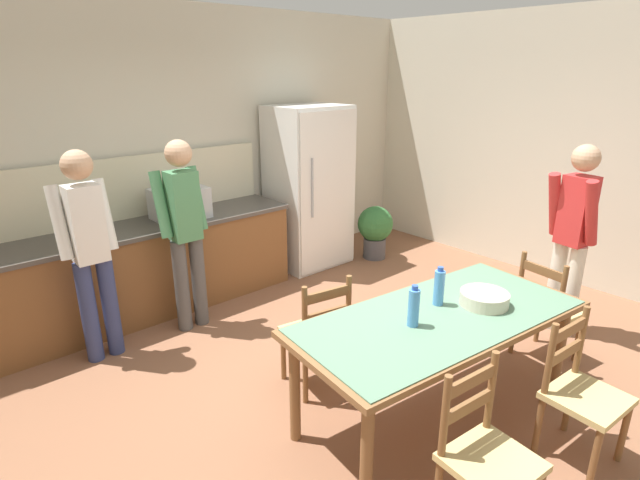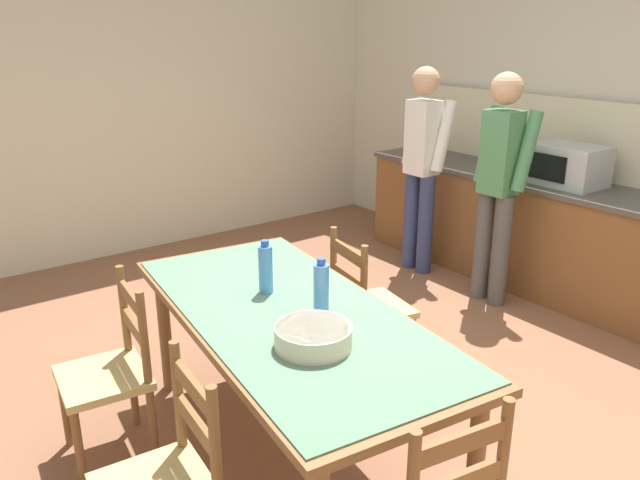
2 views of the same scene
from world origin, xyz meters
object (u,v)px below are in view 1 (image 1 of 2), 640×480
object	(u,v)px
bottle_off_centre	(439,287)
chair_head_end	(547,310)
refrigerator	(309,188)
potted_plant	(375,228)
microwave	(180,203)
dining_table	(439,326)
chair_side_far_left	(317,334)
serving_bowl	(484,298)
bottle_near_centre	(414,307)
chair_side_near_right	(581,393)
person_by_table	(573,232)
person_at_counter	(185,226)
chair_side_near_left	(486,456)
person_at_sink	(89,247)

from	to	relation	value
bottle_off_centre	chair_head_end	world-z (taller)	bottle_off_centre
refrigerator	potted_plant	distance (m)	1.00
microwave	dining_table	size ratio (longest dim) A/B	0.24
chair_side_far_left	potted_plant	world-z (taller)	chair_side_far_left
dining_table	serving_bowl	bearing A→B (deg)	-17.83
dining_table	bottle_near_centre	world-z (taller)	bottle_near_centre
chair_side_near_right	person_by_table	world-z (taller)	person_by_table
microwave	dining_table	world-z (taller)	microwave
microwave	bottle_off_centre	size ratio (longest dim) A/B	1.85
chair_head_end	potted_plant	bearing A→B (deg)	-6.03
microwave	person_at_counter	world-z (taller)	person_at_counter
refrigerator	chair_side_far_left	size ratio (longest dim) A/B	2.08
microwave	chair_side_near_left	size ratio (longest dim) A/B	0.55
chair_side_near_right	person_by_table	bearing A→B (deg)	31.80
bottle_off_centre	chair_head_end	xyz separation A→B (m)	(1.16, -0.25, -0.46)
chair_side_far_left	person_by_table	size ratio (longest dim) A/B	0.54
dining_table	serving_bowl	distance (m)	0.38
chair_side_far_left	potted_plant	distance (m)	2.79
refrigerator	bottle_near_centre	xyz separation A→B (m)	(-1.50, -2.74, -0.04)
chair_side_far_left	chair_side_near_right	world-z (taller)	same
bottle_off_centre	chair_side_near_right	world-z (taller)	bottle_off_centre
microwave	chair_side_far_left	distance (m)	2.08
chair_side_near_right	person_at_sink	size ratio (longest dim) A/B	0.53
microwave	serving_bowl	bearing A→B (deg)	-75.96
bottle_near_centre	bottle_off_centre	xyz separation A→B (m)	(0.36, 0.07, 0.00)
refrigerator	chair_side_near_left	world-z (taller)	refrigerator
bottle_off_centre	potted_plant	world-z (taller)	bottle_off_centre
bottle_near_centre	person_at_counter	world-z (taller)	person_at_counter
refrigerator	chair_side_far_left	bearing A→B (deg)	-129.14
person_at_sink	potted_plant	world-z (taller)	person_at_sink
bottle_off_centre	serving_bowl	size ratio (longest dim) A/B	0.84
bottle_near_centre	bottle_off_centre	size ratio (longest dim) A/B	1.00
chair_side_far_left	chair_side_near_left	xyz separation A→B (m)	(-0.17, -1.48, 0.00)
chair_head_end	person_at_counter	bearing A→B (deg)	47.39
chair_head_end	chair_side_near_left	xyz separation A→B (m)	(-1.81, -0.53, 0.00)
bottle_off_centre	chair_side_near_left	xyz separation A→B (m)	(-0.64, -0.79, -0.46)
person_at_sink	serving_bowl	bearing A→B (deg)	-143.94
dining_table	potted_plant	size ratio (longest dim) A/B	3.11
person_at_sink	chair_side_near_right	bearing A→B (deg)	-150.22
bottle_off_centre	person_by_table	world-z (taller)	person_by_table
serving_bowl	chair_side_near_left	world-z (taller)	chair_side_near_left
dining_table	person_at_sink	distance (m)	2.70
microwave	chair_side_near_right	distance (m)	3.70
person_by_table	chair_head_end	bearing A→B (deg)	21.82
refrigerator	person_at_counter	distance (m)	1.93
chair_side_near_right	potted_plant	world-z (taller)	chair_side_near_right
dining_table	serving_bowl	size ratio (longest dim) A/B	6.49
refrigerator	person_at_sink	xyz separation A→B (m)	(-2.66, -0.48, 0.02)
serving_bowl	dining_table	bearing A→B (deg)	162.17
chair_side_near_left	potted_plant	xyz separation A→B (m)	(2.50, 3.02, -0.06)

